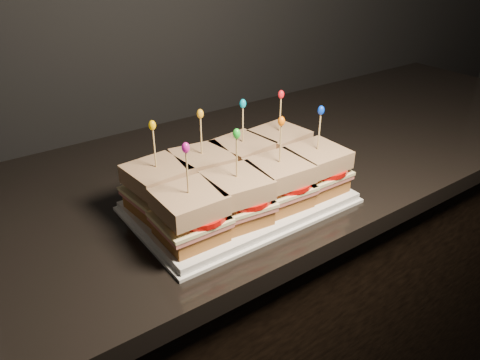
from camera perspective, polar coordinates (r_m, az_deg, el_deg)
cabinet at (r=1.27m, az=-3.03°, el=-18.22°), size 2.23×0.61×0.86m
granite_slab at (r=0.99m, az=-3.69°, el=-0.12°), size 2.27×0.65×0.04m
platter at (r=0.86m, az=-0.00°, el=-2.69°), size 0.38×0.24×0.02m
platter_rim at (r=0.87m, az=-0.00°, el=-3.03°), size 0.39×0.25×0.01m
sandwich_0_bread_bot at (r=0.83m, az=-9.78°, el=-2.60°), size 0.10×0.10×0.03m
sandwich_0_ham at (r=0.83m, az=-9.88°, el=-1.59°), size 0.11×0.11×0.01m
sandwich_0_cheese at (r=0.82m, az=-9.92°, el=-1.17°), size 0.11×0.11×0.01m
sandwich_0_tomato at (r=0.82m, az=-9.02°, el=-0.64°), size 0.09×0.09×0.01m
sandwich_0_bread_top at (r=0.81m, az=-10.08°, el=0.57°), size 0.10×0.10×0.03m
sandwich_0_pick at (r=0.79m, az=-10.36°, el=3.54°), size 0.00×0.00×0.09m
sandwich_0_frill at (r=0.77m, az=-10.65°, el=6.58°), size 0.01×0.01×0.02m
sandwich_1_bread_bot at (r=0.87m, az=-4.49°, el=-0.84°), size 0.11×0.11×0.03m
sandwich_1_ham at (r=0.86m, az=-4.54°, el=0.14°), size 0.12×0.11×0.01m
sandwich_1_cheese at (r=0.86m, az=-4.55°, el=0.55°), size 0.12×0.11×0.01m
sandwich_1_tomato at (r=0.86m, az=-3.68°, el=1.07°), size 0.09×0.09×0.01m
sandwich_1_bread_top at (r=0.85m, az=-4.63°, el=2.25°), size 0.11×0.11×0.03m
sandwich_1_pick at (r=0.83m, az=-4.75°, el=5.12°), size 0.00×0.00×0.09m
sandwich_1_frill at (r=0.81m, az=-4.88°, el=8.05°), size 0.01×0.01×0.02m
sandwich_2_bread_bot at (r=0.91m, az=0.33°, el=0.77°), size 0.10×0.10×0.03m
sandwich_2_ham at (r=0.91m, az=0.33°, el=1.72°), size 0.11×0.11×0.01m
sandwich_2_cheese at (r=0.90m, az=0.33°, el=2.12°), size 0.12×0.11×0.01m
sandwich_2_tomato at (r=0.90m, az=1.18°, el=2.61°), size 0.09×0.09×0.01m
sandwich_2_bread_top at (r=0.89m, az=0.34°, el=3.75°), size 0.11×0.11×0.03m
sandwich_2_pick at (r=0.87m, az=0.35°, el=6.51°), size 0.00×0.00×0.09m
sandwich_2_frill at (r=0.86m, az=0.35°, el=9.30°), size 0.01×0.01×0.02m
sandwich_3_bread_bot at (r=0.96m, az=4.68°, el=2.22°), size 0.10×0.10×0.03m
sandwich_3_ham at (r=0.96m, az=4.72°, el=3.13°), size 0.11×0.11×0.01m
sandwich_3_cheese at (r=0.95m, az=4.74°, el=3.51°), size 0.11×0.11×0.01m
sandwich_3_tomato at (r=0.95m, az=5.54°, el=3.97°), size 0.09×0.09×0.01m
sandwich_3_bread_top at (r=0.94m, az=4.81°, el=5.07°), size 0.10×0.10×0.03m
sandwich_3_pick at (r=0.92m, az=4.92°, el=7.70°), size 0.00×0.00×0.09m
sandwich_3_frill at (r=0.91m, az=5.04°, el=10.35°), size 0.01×0.01×0.02m
sandwich_4_bread_bot at (r=0.75m, az=-6.03°, el=-6.08°), size 0.09×0.09×0.03m
sandwich_4_ham at (r=0.74m, az=-6.10°, el=-5.00°), size 0.10×0.10×0.01m
sandwich_4_cheese at (r=0.74m, az=-6.13°, el=-4.54°), size 0.11×0.10×0.01m
sandwich_4_tomato at (r=0.74m, az=-5.11°, el=-3.97°), size 0.09×0.09×0.01m
sandwich_4_bread_top at (r=0.72m, az=-6.24°, el=-2.67°), size 0.10×0.10×0.03m
sandwich_4_pick at (r=0.70m, az=-6.43°, el=0.57°), size 0.00×0.00×0.09m
sandwich_4_frill at (r=0.68m, az=-6.64°, el=3.92°), size 0.01×0.01×0.02m
sandwich_5_bread_bot at (r=0.79m, az=-0.38°, el=-3.95°), size 0.10×0.10×0.03m
sandwich_5_ham at (r=0.78m, az=-0.38°, el=-2.90°), size 0.11×0.11×0.01m
sandwich_5_cheese at (r=0.78m, az=-0.38°, el=-2.46°), size 0.11×0.11×0.01m
sandwich_5_tomato at (r=0.78m, az=0.59°, el=-1.91°), size 0.09×0.09×0.01m
sandwich_5_bread_top at (r=0.77m, az=-0.39°, el=-0.65°), size 0.10×0.10×0.03m
sandwich_5_pick at (r=0.74m, az=-0.40°, el=2.47°), size 0.00×0.00×0.09m
sandwich_5_frill at (r=0.73m, az=-0.41°, el=5.67°), size 0.01×0.01×0.02m
sandwich_6_bread_bot at (r=0.84m, az=4.66°, el=-2.01°), size 0.10×0.10×0.03m
sandwich_6_ham at (r=0.83m, az=4.70°, el=-1.00°), size 0.11×0.10×0.01m
sandwich_6_cheese at (r=0.83m, az=4.72°, el=-0.58°), size 0.11×0.11×0.01m
sandwich_6_tomato at (r=0.83m, az=5.65°, el=-0.06°), size 0.09×0.09×0.01m
sandwich_6_bread_top at (r=0.81m, az=4.80°, el=1.15°), size 0.10×0.10×0.03m
sandwich_6_pick at (r=0.79m, az=4.93°, el=4.12°), size 0.00×0.00×0.09m
sandwich_6_frill at (r=0.78m, az=5.07°, el=7.14°), size 0.01×0.01×0.02m
sandwich_7_bread_bot at (r=0.89m, az=9.11°, el=-0.28°), size 0.09×0.09×0.03m
sandwich_7_ham at (r=0.89m, az=9.19°, el=0.68°), size 0.10×0.10×0.01m
sandwich_7_cheese at (r=0.88m, az=9.23°, el=1.08°), size 0.11×0.10×0.01m
sandwich_7_tomato at (r=0.88m, az=10.09°, el=1.57°), size 0.09×0.09×0.01m
sandwich_7_bread_top at (r=0.87m, az=9.37°, el=2.73°), size 0.10×0.10×0.03m
sandwich_7_pick at (r=0.85m, az=9.61°, el=5.53°), size 0.00×0.00×0.09m
sandwich_7_frill at (r=0.84m, az=9.86°, el=8.38°), size 0.01×0.01×0.02m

